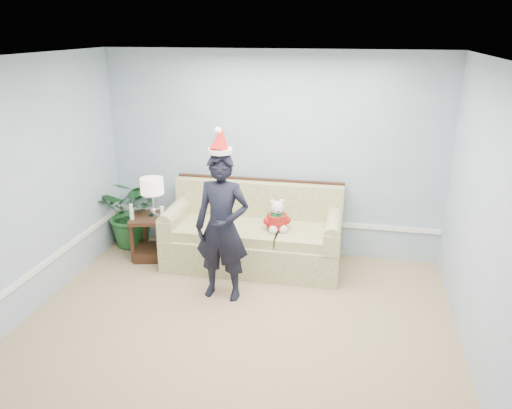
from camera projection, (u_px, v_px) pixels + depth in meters
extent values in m
cube|color=tan|center=(223.00, 358.00, 4.73)|extent=(4.50, 5.00, 0.02)
cube|color=white|center=(216.00, 60.00, 3.82)|extent=(4.50, 5.00, 0.02)
cube|color=#A2BDCE|center=(272.00, 155.00, 6.59)|extent=(4.50, 0.02, 2.70)
cube|color=#A2BDCE|center=(503.00, 248.00, 3.84)|extent=(0.02, 5.00, 2.70)
cube|color=white|center=(271.00, 219.00, 6.87)|extent=(4.48, 0.03, 0.06)
cube|color=white|center=(8.00, 291.00, 5.01)|extent=(0.03, 4.98, 0.06)
cube|color=brown|center=(253.00, 249.00, 6.50)|extent=(2.25, 0.99, 0.43)
cube|color=brown|center=(200.00, 227.00, 6.49)|extent=(0.67, 0.78, 0.13)
cube|color=brown|center=(252.00, 231.00, 6.36)|extent=(0.67, 0.78, 0.13)
cube|color=brown|center=(306.00, 236.00, 6.22)|extent=(0.67, 0.78, 0.13)
cube|color=brown|center=(258.00, 203.00, 6.66)|extent=(2.25, 0.24, 0.60)
cube|color=black|center=(260.00, 180.00, 6.63)|extent=(2.24, 0.09, 0.05)
cube|color=brown|center=(177.00, 219.00, 6.58)|extent=(0.20, 0.96, 0.26)
cube|color=brown|center=(333.00, 231.00, 6.19)|extent=(0.20, 0.96, 0.26)
cube|color=#3D2016|center=(154.00, 218.00, 6.59)|extent=(0.72, 0.65, 0.05)
cube|color=#3D2016|center=(157.00, 252.00, 6.76)|extent=(0.65, 0.58, 0.14)
cube|color=#3D2016|center=(132.00, 241.00, 6.55)|extent=(0.06, 0.06, 0.59)
cube|color=#3D2016|center=(168.00, 244.00, 6.45)|extent=(0.06, 0.06, 0.59)
cube|color=#3D2016|center=(145.00, 230.00, 6.91)|extent=(0.06, 0.06, 0.59)
cube|color=#3D2016|center=(178.00, 233.00, 6.82)|extent=(0.06, 0.06, 0.59)
cylinder|color=silver|center=(154.00, 216.00, 6.54)|extent=(0.14, 0.14, 0.03)
sphere|color=silver|center=(154.00, 211.00, 6.51)|extent=(0.08, 0.08, 0.08)
cylinder|color=silver|center=(153.00, 201.00, 6.47)|extent=(0.02, 0.02, 0.30)
cylinder|color=silver|center=(152.00, 186.00, 6.40)|extent=(0.30, 0.30, 0.21)
cylinder|color=silver|center=(132.00, 215.00, 6.45)|extent=(0.05, 0.05, 0.11)
cylinder|color=white|center=(131.00, 208.00, 6.41)|extent=(0.05, 0.05, 0.10)
cylinder|color=silver|center=(162.00, 218.00, 6.37)|extent=(0.05, 0.05, 0.11)
cylinder|color=white|center=(162.00, 210.00, 6.33)|extent=(0.05, 0.05, 0.10)
imported|color=#1D5426|center=(134.00, 212.00, 6.99)|extent=(0.93, 0.81, 1.01)
imported|color=black|center=(222.00, 227.00, 5.53)|extent=(0.65, 0.45, 1.71)
cylinder|color=silver|center=(220.00, 151.00, 5.24)|extent=(0.30, 0.30, 0.05)
cone|color=red|center=(221.00, 138.00, 5.22)|extent=(0.26, 0.31, 0.30)
sphere|color=silver|center=(218.00, 131.00, 5.10)|extent=(0.08, 0.08, 0.08)
sphere|color=silver|center=(277.00, 221.00, 6.20)|extent=(0.24, 0.24, 0.24)
cylinder|color=red|center=(277.00, 221.00, 6.20)|extent=(0.32, 0.32, 0.17)
cylinder|color=#196633|center=(277.00, 214.00, 6.17)|extent=(0.22, 0.22, 0.03)
sphere|color=silver|center=(270.00, 229.00, 6.14)|extent=(0.11, 0.11, 0.11)
sphere|color=silver|center=(280.00, 230.00, 6.11)|extent=(0.11, 0.11, 0.11)
sphere|color=silver|center=(277.00, 208.00, 6.13)|extent=(0.17, 0.17, 0.17)
sphere|color=black|center=(275.00, 212.00, 6.04)|extent=(0.02, 0.02, 0.02)
sphere|color=silver|center=(272.00, 201.00, 6.13)|extent=(0.07, 0.07, 0.07)
sphere|color=silver|center=(282.00, 202.00, 6.11)|extent=(0.07, 0.07, 0.07)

